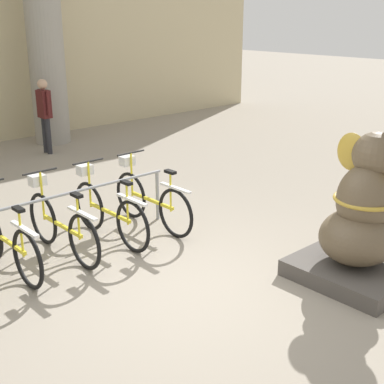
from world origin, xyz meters
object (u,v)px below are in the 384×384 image
Objects in this scene: bicycle_3 at (61,224)px; bicycle_4 at (108,211)px; bicycle_2 at (6,239)px; bicycle_5 at (151,199)px; elephant_statue at (363,223)px; person_pedestrian at (44,110)px.

bicycle_4 is (0.72, -0.00, 0.00)m from bicycle_3.
bicycle_5 is (2.17, -0.02, 0.00)m from bicycle_2.
bicycle_4 is 1.00× the size of bicycle_5.
bicycle_5 is at bearing -0.43° from bicycle_3.
bicycle_3 is at bearing 179.57° from bicycle_5.
bicycle_2 is 1.00× the size of bicycle_4.
bicycle_5 is 0.86× the size of elephant_statue.
elephant_statue is (0.86, -2.88, 0.26)m from bicycle_5.
bicycle_4 is 5.21m from person_pedestrian.
bicycle_4 is at bearing -0.11° from bicycle_3.
bicycle_4 is (1.45, -0.01, 0.00)m from bicycle_2.
bicycle_3 is 5.48m from person_pedestrian.
bicycle_5 is at bearing 106.53° from elephant_statue.
bicycle_2 and bicycle_3 have the same top height.
bicycle_3 is at bearing -116.07° from person_pedestrian.
bicycle_3 and bicycle_5 have the same top height.
bicycle_4 is at bearing 118.62° from elephant_statue.
bicycle_3 is 1.07× the size of person_pedestrian.
bicycle_2 is 4.20m from elephant_statue.
bicycle_3 is 0.72m from bicycle_4.
bicycle_3 is 1.00× the size of bicycle_5.
bicycle_5 is 1.07× the size of person_pedestrian.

